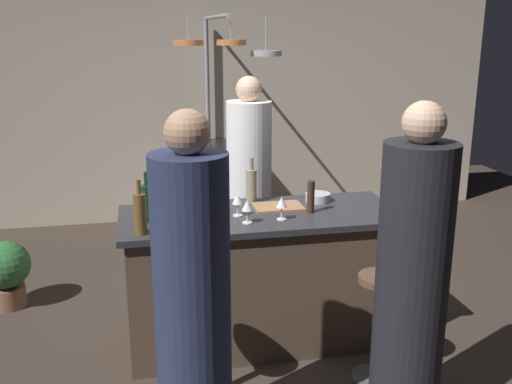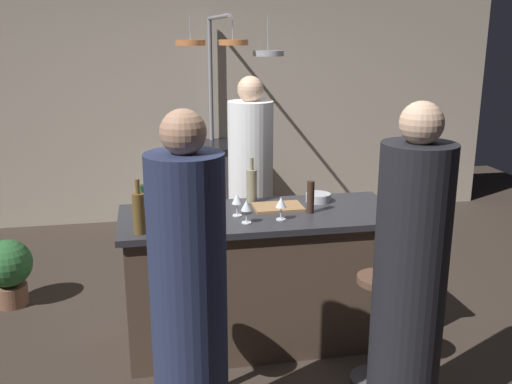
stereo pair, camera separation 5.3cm
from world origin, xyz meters
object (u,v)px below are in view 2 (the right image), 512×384
chef (251,190)px  guest_left (189,303)px  wine_glass_near_left_guest (237,200)px  guest_right (409,286)px  pepper_mill (311,197)px  wine_glass_by_chef (246,207)px  wine_bottle_white (252,185)px  mixing_bowl_wooden (164,221)px  potted_plant (9,269)px  bar_stool_right (377,324)px  wine_glass_near_right_guest (281,203)px  mixing_bowl_steel (318,197)px  wine_bottle_amber (139,212)px  bar_stool_left (191,343)px  stove_range (215,185)px  cutting_board (278,207)px  wine_bottle_red (147,202)px

chef → guest_left: bearing=-108.4°
wine_glass_near_left_guest → chef: bearing=75.0°
guest_right → pepper_mill: bearing=104.2°
guest_left → guest_right: bearing=-1.2°
wine_glass_by_chef → wine_bottle_white: bearing=75.5°
mixing_bowl_wooden → wine_glass_near_left_guest: bearing=16.7°
potted_plant → guest_left: bearing=-56.3°
potted_plant → wine_glass_near_left_guest: (1.62, -0.89, 0.71)m
wine_bottle_white → bar_stool_right: bearing=-56.3°
guest_right → pepper_mill: 1.01m
wine_glass_near_right_guest → mixing_bowl_steel: (0.34, 0.34, -0.08)m
wine_bottle_amber → wine_bottle_white: wine_bottle_amber is taller
bar_stool_left → pepper_mill: 1.19m
chef → wine_glass_by_chef: bearing=-101.5°
stove_range → wine_bottle_amber: 2.86m
guest_left → wine_glass_by_chef: guest_left is taller
bar_stool_right → wine_glass_near_right_guest: wine_glass_near_right_guest is taller
mixing_bowl_steel → chef: bearing=112.8°
cutting_board → wine_glass_near_right_guest: (-0.04, -0.24, 0.10)m
bar_stool_left → wine_glass_by_chef: bearing=48.3°
wine_glass_near_left_guest → bar_stool_right: bearing=-39.1°
stove_range → wine_bottle_white: wine_bottle_white is taller
guest_left → stove_range: bearing=81.1°
bar_stool_left → wine_bottle_white: 1.20m
bar_stool_right → guest_right: size_ratio=0.39×
wine_bottle_amber → wine_glass_near_left_guest: bearing=20.1°
stove_range → pepper_mill: 2.58m
cutting_board → stove_range: bearing=93.2°
wine_bottle_white → mixing_bowl_wooden: wine_bottle_white is taller
guest_left → pepper_mill: bearing=47.6°
stove_range → chef: chef is taller
guest_right → pepper_mill: size_ratio=8.21×
pepper_mill → wine_bottle_red: bearing=178.8°
pepper_mill → wine_glass_near_right_guest: bearing=-154.3°
potted_plant → wine_glass_by_chef: (1.65, -1.04, 0.71)m
bar_stool_left → mixing_bowl_steel: bearing=40.1°
bar_stool_left → mixing_bowl_steel: 1.37m
bar_stool_right → wine_bottle_red: bearing=155.3°
guest_right → guest_left: 1.10m
stove_range → chef: 1.52m
bar_stool_right → wine_bottle_white: size_ratio=2.18×
stove_range → wine_bottle_red: (-0.71, -2.48, 0.58)m
chef → mixing_bowl_wooden: chef is taller
guest_left → potted_plant: guest_left is taller
mixing_bowl_steel → wine_bottle_amber: bearing=-160.1°
guest_right → mixing_bowl_wooden: 1.46m
bar_stool_left → guest_right: bearing=-20.0°
pepper_mill → mixing_bowl_steel: pepper_mill is taller
wine_bottle_white → wine_bottle_red: bearing=-158.1°
bar_stool_right → wine_glass_near_left_guest: bearing=140.9°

